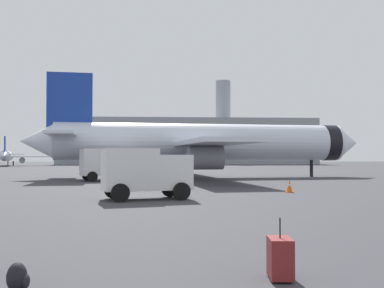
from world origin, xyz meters
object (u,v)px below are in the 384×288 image
(safety_cone_mid, at_px, (132,175))
(service_truck, at_px, (108,163))
(rolling_suitcase, at_px, (280,258))
(airplane_at_gate, at_px, (201,142))
(cargo_van, at_px, (145,171))
(traveller_backpack, at_px, (18,278))
(safety_cone_near, at_px, (290,186))
(airplane_taxiing, at_px, (7,156))

(safety_cone_mid, bearing_deg, service_truck, -123.93)
(rolling_suitcase, bearing_deg, service_truck, 101.37)
(airplane_at_gate, distance_m, cargo_van, 24.60)
(airplane_at_gate, height_order, traveller_backpack, airplane_at_gate)
(airplane_at_gate, distance_m, safety_cone_near, 20.52)
(cargo_van, height_order, safety_cone_near, cargo_van)
(airplane_at_gate, xyz_separation_m, airplane_taxiing, (-40.45, 64.22, -1.34))
(traveller_backpack, bearing_deg, rolling_suitcase, 5.79)
(rolling_suitcase, bearing_deg, traveller_backpack, -174.21)
(service_truck, bearing_deg, safety_cone_mid, 56.07)
(airplane_taxiing, distance_m, safety_cone_near, 95.02)
(airplane_taxiing, height_order, rolling_suitcase, airplane_taxiing)
(safety_cone_near, bearing_deg, cargo_van, -154.90)
(airplane_at_gate, distance_m, safety_cone_mid, 8.04)
(airplane_taxiing, bearing_deg, traveller_backpack, -72.00)
(safety_cone_near, height_order, rolling_suitcase, rolling_suitcase)
(cargo_van, bearing_deg, rolling_suitcase, -79.55)
(service_truck, relative_size, cargo_van, 1.10)
(airplane_taxiing, bearing_deg, rolling_suitcase, -69.75)
(traveller_backpack, bearing_deg, safety_cone_near, 63.13)
(airplane_at_gate, bearing_deg, cargo_van, -101.82)
(rolling_suitcase, bearing_deg, airplane_at_gate, 86.92)
(service_truck, distance_m, cargo_van, 18.99)
(cargo_van, distance_m, rolling_suitcase, 15.93)
(airplane_at_gate, height_order, safety_cone_near, airplane_at_gate)
(airplane_at_gate, xyz_separation_m, safety_cone_near, (3.64, -19.93, -3.27))
(airplane_at_gate, relative_size, traveller_backpack, 74.51)
(airplane_taxiing, distance_m, traveller_backpack, 109.67)
(safety_cone_mid, distance_m, traveller_backpack, 37.71)
(safety_cone_near, distance_m, traveller_backpack, 22.58)
(airplane_taxiing, relative_size, rolling_suitcase, 20.27)
(service_truck, bearing_deg, airplane_at_gate, 31.02)
(cargo_van, bearing_deg, traveller_backpack, -95.49)
(service_truck, xyz_separation_m, cargo_van, (4.00, -18.56, -0.16))
(service_truck, relative_size, safety_cone_mid, 7.10)
(rolling_suitcase, height_order, traveller_backpack, rolling_suitcase)
(airplane_at_gate, xyz_separation_m, service_truck, (-9.01, -5.42, -2.05))
(airplane_at_gate, distance_m, service_truck, 10.72)
(airplane_at_gate, relative_size, safety_cone_near, 45.66)
(service_truck, bearing_deg, airplane_taxiing, 114.29)
(cargo_van, height_order, safety_cone_mid, cargo_van)
(service_truck, distance_m, rolling_suitcase, 34.90)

